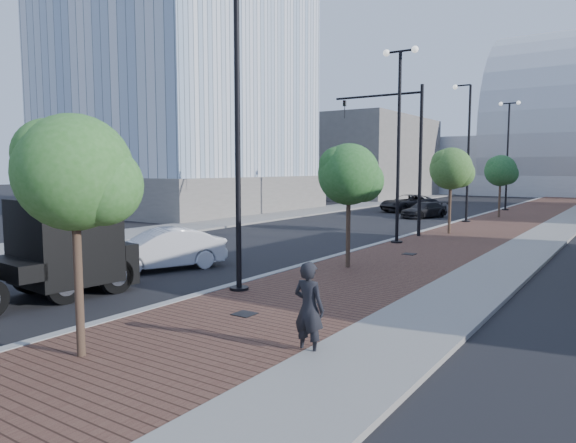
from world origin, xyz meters
The scene contains 22 objects.
sidewalk centered at (3.50, 40.00, 0.06)m, with size 7.00×140.00×0.12m, color #4C2D23.
concrete_strip centered at (6.20, 40.00, 0.07)m, with size 2.40×140.00×0.13m, color slate.
curb centered at (0.00, 40.00, 0.07)m, with size 0.30×140.00×0.14m, color gray.
west_sidewalk centered at (-13.00, 40.00, 0.06)m, with size 4.00×140.00×0.12m, color slate.
white_sedan centered at (-4.11, 11.34, 0.75)m, with size 1.59×4.55×1.50m, color silver.
dark_car_mid centered at (-6.23, 41.10, 0.73)m, with size 2.42×5.24×1.46m, color black.
dark_car_far centered at (-3.18, 36.41, 0.59)m, with size 1.65×4.05×1.18m, color black.
pedestrian centered at (5.03, 6.74, 0.94)m, with size 0.69×0.45×1.88m, color black.
streetlight_1 centered at (0.49, 10.00, 4.34)m, with size 1.44×0.56×9.21m.
streetlight_2 centered at (0.60, 22.00, 4.82)m, with size 1.72×0.56×9.28m.
streetlight_3 centered at (0.49, 34.00, 4.34)m, with size 1.44×0.56×9.21m.
streetlight_4 centered at (0.60, 46.00, 4.82)m, with size 1.72×0.56×9.28m.
traffic_mast centered at (-0.30, 25.00, 4.98)m, with size 5.09×0.20×8.00m.
tree_0 centered at (1.65, 4.02, 3.60)m, with size 2.24×2.17×4.70m.
tree_1 centered at (1.65, 15.02, 3.46)m, with size 2.28×2.21×4.58m.
tree_2 centered at (1.65, 27.02, 3.65)m, with size 2.34×2.29×4.81m.
tree_3 centered at (1.65, 39.02, 3.50)m, with size 2.33×2.28×4.65m.
tower_podium centered at (-24.00, 32.00, 1.50)m, with size 19.00×19.00×3.00m, color #625D58.
convention_center centered at (-2.00, 85.00, 6.00)m, with size 50.00×30.00×50.00m.
commercial_block_nw centered at (-20.00, 60.00, 5.00)m, with size 14.00×20.00×10.00m, color #605C56.
utility_cover_1 centered at (2.40, 8.00, 0.13)m, with size 0.50×0.50×0.02m, color black.
utility_cover_2 centered at (2.40, 19.00, 0.13)m, with size 0.50×0.50×0.02m, color black.
Camera 1 is at (10.38, -1.97, 3.70)m, focal length 33.09 mm.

